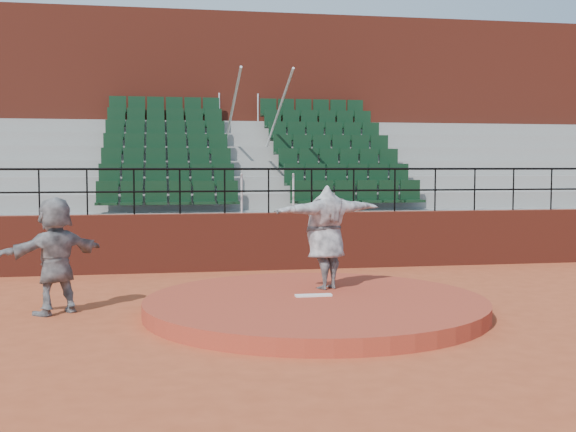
% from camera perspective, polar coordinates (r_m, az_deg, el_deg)
% --- Properties ---
extents(ground, '(90.00, 90.00, 0.00)m').
position_cam_1_polar(ground, '(11.73, 2.18, -7.68)').
color(ground, '#AC4826').
rests_on(ground, ground).
extents(pitchers_mound, '(5.50, 5.50, 0.25)m').
position_cam_1_polar(pitchers_mound, '(11.70, 2.18, -7.08)').
color(pitchers_mound, '#A33924').
rests_on(pitchers_mound, ground).
extents(pitching_rubber, '(0.60, 0.15, 0.03)m').
position_cam_1_polar(pitching_rubber, '(11.82, 2.02, -6.28)').
color(pitching_rubber, white).
rests_on(pitching_rubber, pitchers_mound).
extents(boundary_wall, '(24.00, 0.30, 1.30)m').
position_cam_1_polar(boundary_wall, '(16.50, -1.54, -2.00)').
color(boundary_wall, maroon).
rests_on(boundary_wall, ground).
extents(wall_railing, '(24.04, 0.05, 1.03)m').
position_cam_1_polar(wall_railing, '(16.41, -1.54, 2.79)').
color(wall_railing, black).
rests_on(wall_railing, boundary_wall).
extents(seating_deck, '(24.00, 5.97, 4.63)m').
position_cam_1_polar(seating_deck, '(20.04, -3.11, 1.33)').
color(seating_deck, gray).
rests_on(seating_deck, ground).
extents(press_box_facade, '(24.00, 3.00, 7.10)m').
position_cam_1_polar(press_box_facade, '(23.97, -4.30, 6.80)').
color(press_box_facade, maroon).
rests_on(press_box_facade, ground).
extents(pitcher, '(2.26, 1.42, 1.79)m').
position_cam_1_polar(pitcher, '(12.43, 3.00, -1.68)').
color(pitcher, black).
rests_on(pitcher, pitchers_mound).
extents(fielder, '(1.75, 1.46, 1.88)m').
position_cam_1_polar(fielder, '(12.13, -17.91, -2.98)').
color(fielder, black).
rests_on(fielder, ground).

